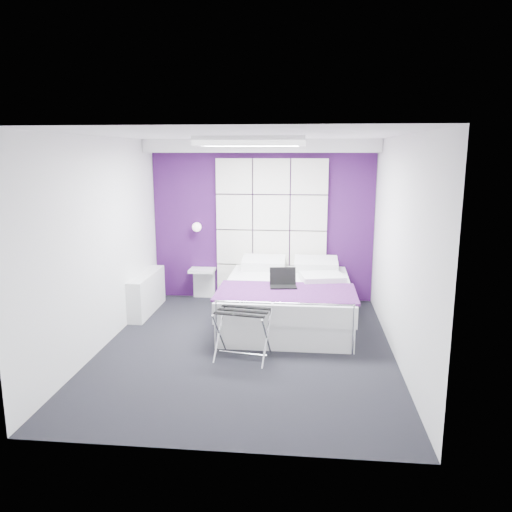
{
  "coord_description": "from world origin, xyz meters",
  "views": [
    {
      "loc": [
        0.71,
        -5.83,
        2.41
      ],
      "look_at": [
        0.08,
        0.35,
        1.11
      ],
      "focal_mm": 35.0,
      "sensor_mm": 36.0,
      "label": 1
    }
  ],
  "objects": [
    {
      "name": "skylight",
      "position": [
        0.0,
        0.6,
        2.55
      ],
      "size": [
        1.36,
        0.86,
        0.12
      ],
      "primitive_type": null,
      "color": "white",
      "rests_on": "ceiling"
    },
    {
      "name": "laptop",
      "position": [
        0.42,
        0.72,
        0.68
      ],
      "size": [
        0.36,
        0.25,
        0.25
      ],
      "rotation": [
        0.0,
        0.0,
        0.13
      ],
      "color": "black",
      "rests_on": "bed"
    },
    {
      "name": "floor",
      "position": [
        0.0,
        0.0,
        0.0
      ],
      "size": [
        4.4,
        4.4,
        0.0
      ],
      "primitive_type": "plane",
      "color": "black",
      "rests_on": "ground"
    },
    {
      "name": "soffit",
      "position": [
        0.0,
        1.95,
        2.5
      ],
      "size": [
        3.58,
        0.5,
        0.2
      ],
      "primitive_type": "cube",
      "color": "white",
      "rests_on": "wall_back"
    },
    {
      "name": "luggage_rack",
      "position": [
        -0.01,
        -0.31,
        0.3
      ],
      "size": [
        0.6,
        0.45,
        0.6
      ],
      "rotation": [
        0.0,
        0.0,
        -0.16
      ],
      "color": "silver",
      "rests_on": "floor"
    },
    {
      "name": "accent_wall",
      "position": [
        0.0,
        2.19,
        1.3
      ],
      "size": [
        3.58,
        0.02,
        2.58
      ],
      "primitive_type": "cube",
      "color": "#3B114B",
      "rests_on": "wall_back"
    },
    {
      "name": "wall_left",
      "position": [
        -1.8,
        0.0,
        1.3
      ],
      "size": [
        0.0,
        4.4,
        4.4
      ],
      "primitive_type": "plane",
      "rotation": [
        1.57,
        0.0,
        1.57
      ],
      "color": "white",
      "rests_on": "floor"
    },
    {
      "name": "ceiling",
      "position": [
        0.0,
        0.0,
        2.6
      ],
      "size": [
        4.4,
        4.4,
        0.0
      ],
      "primitive_type": "plane",
      "rotation": [
        3.14,
        0.0,
        0.0
      ],
      "color": "white",
      "rests_on": "wall_back"
    },
    {
      "name": "bed",
      "position": [
        0.47,
        1.04,
        0.33
      ],
      "size": [
        1.82,
        2.21,
        0.77
      ],
      "color": "white",
      "rests_on": "floor"
    },
    {
      "name": "nightstand",
      "position": [
        -0.98,
        2.02,
        0.5
      ],
      "size": [
        0.41,
        0.32,
        0.05
      ],
      "primitive_type": "cube",
      "color": "white",
      "rests_on": "wall_back"
    },
    {
      "name": "headboard",
      "position": [
        0.15,
        2.14,
        1.17
      ],
      "size": [
        1.8,
        0.08,
        2.3
      ],
      "primitive_type": null,
      "color": "silver",
      "rests_on": "wall_back"
    },
    {
      "name": "wall_lamp",
      "position": [
        -1.05,
        2.06,
        1.22
      ],
      "size": [
        0.15,
        0.15,
        0.15
      ],
      "primitive_type": "sphere",
      "color": "white",
      "rests_on": "wall_back"
    },
    {
      "name": "radiator",
      "position": [
        -1.69,
        1.3,
        0.3
      ],
      "size": [
        0.22,
        1.2,
        0.6
      ],
      "primitive_type": "cube",
      "color": "white",
      "rests_on": "floor"
    },
    {
      "name": "wall_back",
      "position": [
        0.0,
        2.2,
        1.3
      ],
      "size": [
        3.6,
        0.0,
        3.6
      ],
      "primitive_type": "plane",
      "rotation": [
        1.57,
        0.0,
        0.0
      ],
      "color": "white",
      "rests_on": "floor"
    },
    {
      "name": "wall_right",
      "position": [
        1.8,
        0.0,
        1.3
      ],
      "size": [
        0.0,
        4.4,
        4.4
      ],
      "primitive_type": "plane",
      "rotation": [
        1.57,
        0.0,
        -1.57
      ],
      "color": "white",
      "rests_on": "floor"
    }
  ]
}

